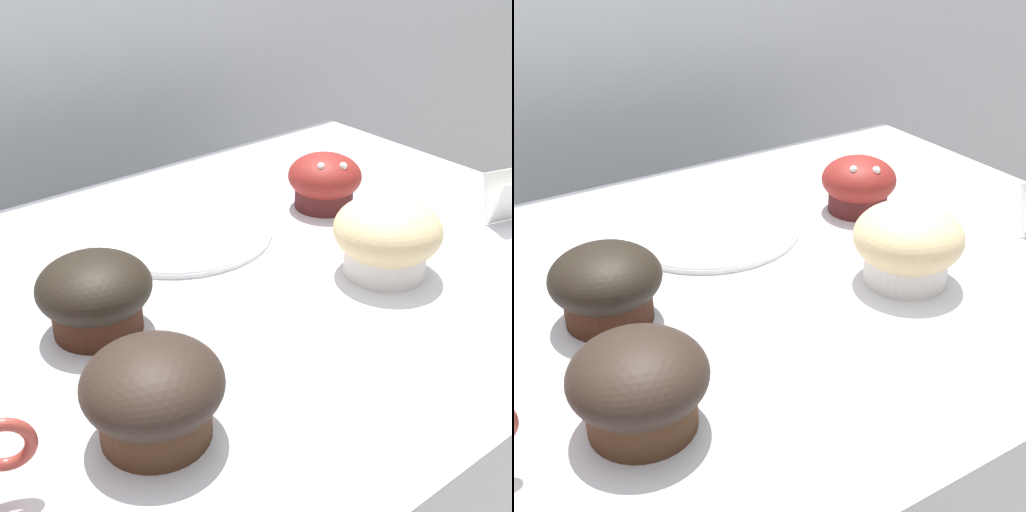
% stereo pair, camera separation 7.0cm
% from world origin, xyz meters
% --- Properties ---
extents(wall_back, '(3.20, 0.10, 1.80)m').
position_xyz_m(wall_back, '(0.00, 0.60, 0.90)').
color(wall_back, silver).
rests_on(wall_back, ground).
extents(muffin_front_center, '(0.09, 0.09, 0.07)m').
position_xyz_m(muffin_front_center, '(0.25, 0.07, 0.98)').
color(muffin_front_center, '#4C1B1B').
rests_on(muffin_front_center, display_counter).
extents(muffin_back_left, '(0.11, 0.11, 0.08)m').
position_xyz_m(muffin_back_left, '(-0.11, 0.01, 0.99)').
color(muffin_back_left, '#381D12').
rests_on(muffin_back_left, display_counter).
extents(muffin_back_right, '(0.11, 0.11, 0.08)m').
position_xyz_m(muffin_back_right, '(0.18, -0.09, 0.99)').
color(muffin_back_right, silver).
rests_on(muffin_back_right, display_counter).
extents(muffin_front_left, '(0.11, 0.11, 0.08)m').
position_xyz_m(muffin_front_left, '(-0.14, -0.15, 0.99)').
color(muffin_front_left, '#452A19').
rests_on(muffin_front_left, display_counter).
extents(serving_plate, '(0.22, 0.22, 0.01)m').
position_xyz_m(serving_plate, '(0.06, 0.12, 0.95)').
color(serving_plate, white).
rests_on(serving_plate, display_counter).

